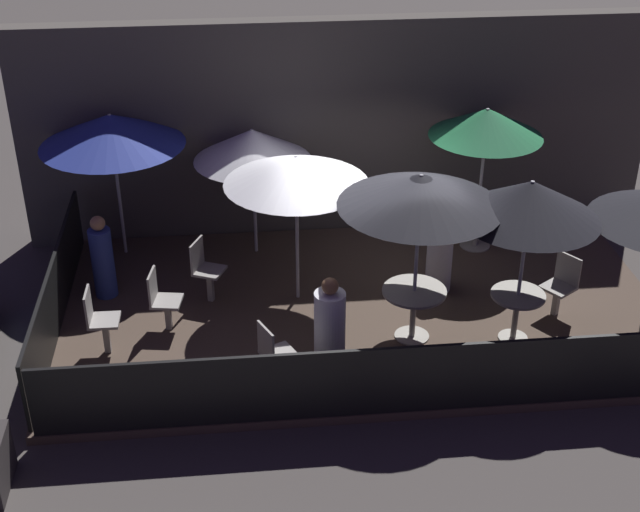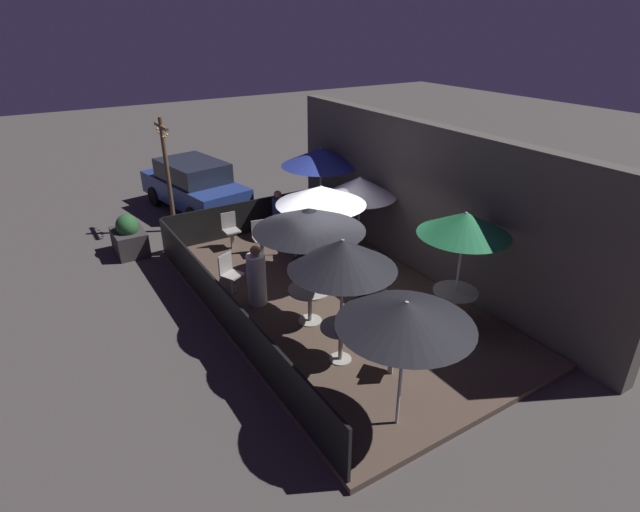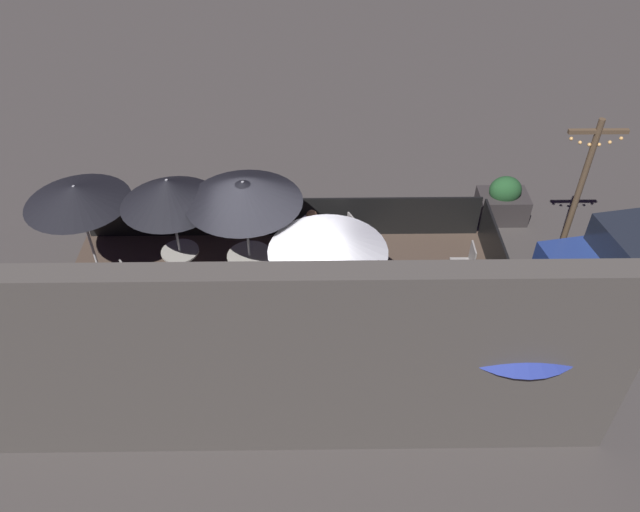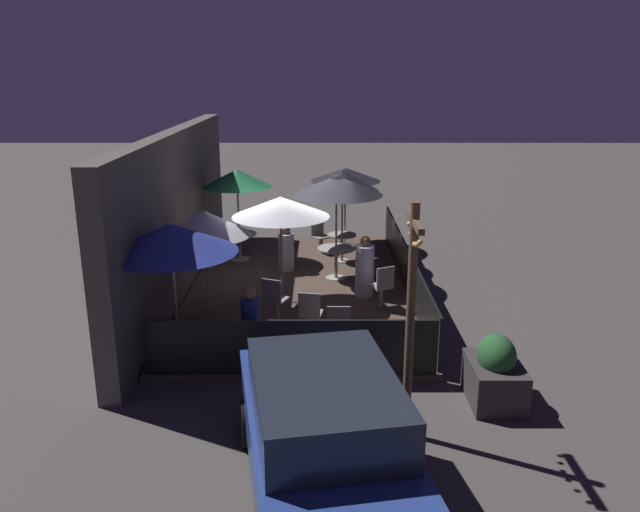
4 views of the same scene
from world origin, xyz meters
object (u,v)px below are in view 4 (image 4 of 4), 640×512
object	(u,v)px
patio_umbrella_2	(337,186)
patio_umbrella_0	(342,180)
patio_chair_2	(339,327)
parked_car_0	(325,436)
dining_table_1	(239,239)
light_post	(411,309)
patio_umbrella_4	(281,207)
patio_chair_1	(382,285)
patron_1	(251,327)
patron_2	(286,251)
dining_table_0	(342,240)
patio_chair_3	(310,313)
patron_0	(365,270)
planter_box	(495,374)
patio_chair_4	(275,299)
patio_umbrella_1	(237,178)
patio_umbrella_5	(205,223)
patio_umbrella_3	(171,238)
patio_umbrella_6	(345,175)
patio_chair_0	(320,235)
dining_table_2	(336,254)

from	to	relation	value
patio_umbrella_2	patio_umbrella_0	bearing A→B (deg)	-7.58
patio_chair_2	parked_car_0	size ratio (longest dim) A/B	0.22
dining_table_1	light_post	size ratio (longest dim) A/B	0.27
patio_umbrella_4	patio_chair_1	world-z (taller)	patio_umbrella_4
patio_umbrella_4	patron_1	size ratio (longest dim) A/B	1.74
patron_1	patron_2	xyz separation A→B (m)	(4.92, -0.33, -0.09)
dining_table_0	patio_chair_1	bearing A→B (deg)	-167.69
patio_chair_3	parked_car_0	world-z (taller)	parked_car_0
patron_0	planter_box	xyz separation A→B (m)	(-4.31, -1.68, -0.26)
patio_chair_4	light_post	xyz separation A→B (m)	(-3.60, -2.06, 1.21)
patio_umbrella_0	light_post	size ratio (longest dim) A/B	0.72
patio_umbrella_1	dining_table_1	distance (m)	1.57
patio_umbrella_1	patio_chair_3	bearing A→B (deg)	-158.80
patio_chair_2	patio_chair_4	size ratio (longest dim) A/B	1.00
patio_umbrella_5	patio_chair_1	world-z (taller)	patio_umbrella_5
patron_0	patron_1	world-z (taller)	patron_0
patio_umbrella_5	patron_0	bearing A→B (deg)	-75.66
patio_chair_4	patio_umbrella_3	bearing A→B (deg)	153.77
patio_chair_2	patio_chair_3	size ratio (longest dim) A/B	1.06
patio_umbrella_3	patio_chair_2	bearing A→B (deg)	-91.15
patio_chair_3	patron_1	bearing A→B (deg)	141.43
patio_umbrella_6	patio_umbrella_2	bearing A→B (deg)	174.02
dining_table_0	patron_2	bearing A→B (deg)	118.52
patio_umbrella_4	dining_table_1	world-z (taller)	patio_umbrella_4
patio_umbrella_4	light_post	bearing A→B (deg)	-157.95
patron_1	patio_umbrella_5	bearing A→B (deg)	130.84
patio_chair_2	patron_2	xyz separation A→B (m)	(4.81, 1.15, -0.03)
patio_umbrella_5	parked_car_0	world-z (taller)	patio_umbrella_5
patio_umbrella_3	patron_0	xyz separation A→B (m)	(2.93, -3.42, -1.49)
dining_table_1	patio_chair_1	distance (m)	4.83
patio_umbrella_0	dining_table_0	distance (m)	1.55
dining_table_0	patio_chair_0	xyz separation A→B (m)	(0.82, 0.57, -0.07)
dining_table_1	parked_car_0	bearing A→B (deg)	-167.04
patio_umbrella_5	patio_umbrella_1	bearing A→B (deg)	-3.06
patio_chair_3	patron_2	world-z (taller)	patron_2
patio_chair_1	patron_1	xyz separation A→B (m)	(-2.36, 2.45, 0.09)
patio_umbrella_2	patio_umbrella_6	xyz separation A→B (m)	(3.13, -0.33, -0.26)
patron_0	parked_car_0	distance (m)	6.64
patio_umbrella_0	patron_2	bearing A→B (deg)	118.52
patio_umbrella_2	patron_1	bearing A→B (deg)	160.29
patio_chair_2	patron_0	xyz separation A→B (m)	(2.98, -0.65, 0.07)
patron_0	patio_umbrella_3	bearing A→B (deg)	28.18
patio_umbrella_5	light_post	xyz separation A→B (m)	(-4.38, -3.47, -0.09)
dining_table_1	patron_2	size ratio (longest dim) A/B	0.78
patio_umbrella_3	patio_chair_4	size ratio (longest dim) A/B	2.44
patio_umbrella_4	parked_car_0	distance (m)	6.50
parked_car_0	patio_chair_3	bearing A→B (deg)	-7.09
patio_umbrella_3	dining_table_2	world-z (taller)	patio_umbrella_3
patio_umbrella_5	planter_box	world-z (taller)	patio_umbrella_5
patio_umbrella_2	dining_table_0	bearing A→B (deg)	-7.58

